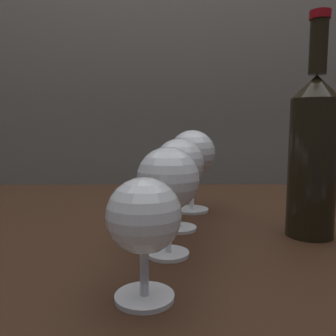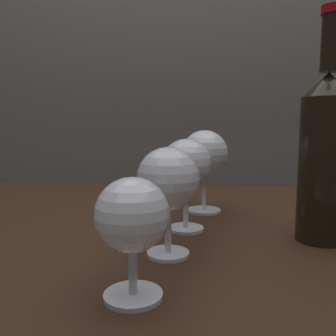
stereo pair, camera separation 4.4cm
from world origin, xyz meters
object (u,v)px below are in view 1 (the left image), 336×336
wine_glass_cabernet (179,165)px  wine_glass_amber (192,155)px  wine_bottle (313,152)px  wine_glass_merlot (168,181)px  wine_glass_pinot (144,219)px

wine_glass_cabernet → wine_glass_amber: (0.03, 0.12, 0.01)m
wine_bottle → wine_glass_amber: bearing=137.6°
wine_glass_merlot → wine_glass_amber: 0.24m
wine_glass_merlot → wine_glass_cabernet: wine_glass_cabernet is taller
wine_glass_merlot → wine_bottle: (0.22, 0.08, 0.03)m
wine_glass_amber → wine_bottle: bearing=-42.4°
wine_glass_merlot → wine_glass_amber: wine_glass_amber is taller
wine_glass_pinot → wine_glass_amber: bearing=78.3°
wine_glass_pinot → wine_glass_cabernet: bearing=79.5°
wine_glass_merlot → wine_glass_cabernet: (0.02, 0.11, 0.01)m
wine_bottle → wine_glass_cabernet: bearing=170.9°
wine_glass_pinot → wine_glass_cabernet: 0.24m
wine_glass_cabernet → wine_bottle: 0.21m
wine_glass_cabernet → wine_bottle: size_ratio=0.45×
wine_glass_cabernet → wine_glass_amber: bearing=76.1°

